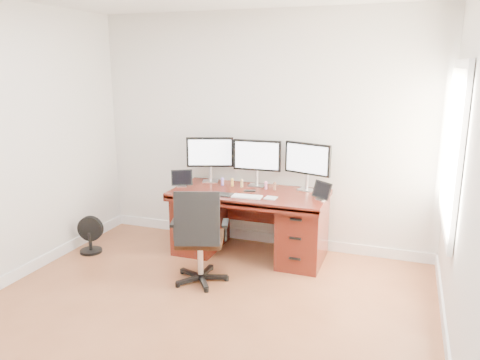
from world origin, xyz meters
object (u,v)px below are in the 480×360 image
(floor_fan, at_px, (90,235))
(keyboard, at_px, (247,196))
(desk, at_px, (250,221))
(office_chair, at_px, (200,253))
(monitor_center, at_px, (257,157))

(floor_fan, distance_m, keyboard, 1.90)
(floor_fan, bearing_deg, desk, 4.63)
(office_chair, bearing_deg, desk, 56.66)
(desk, height_order, monitor_center, monitor_center)
(keyboard, bearing_deg, office_chair, -118.67)
(office_chair, relative_size, monitor_center, 1.77)
(desk, relative_size, keyboard, 5.45)
(desk, relative_size, monitor_center, 3.08)
(desk, bearing_deg, office_chair, -105.28)
(floor_fan, relative_size, monitor_center, 0.78)
(monitor_center, height_order, keyboard, monitor_center)
(desk, distance_m, office_chair, 0.88)
(office_chair, height_order, keyboard, office_chair)
(monitor_center, bearing_deg, desk, -93.00)
(monitor_center, bearing_deg, keyboard, -87.22)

